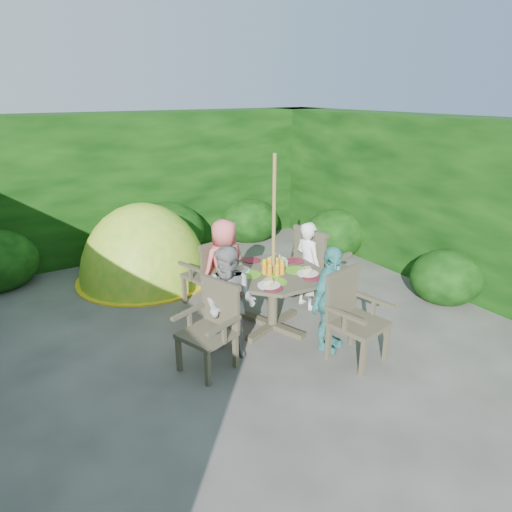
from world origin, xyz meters
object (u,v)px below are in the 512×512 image
garden_chair_left (212,325)px  garden_chair_front (353,315)px  parasol_pole (273,246)px  dome_tent (146,278)px  garden_chair_right (317,263)px  garden_chair_back (209,272)px  child_left (230,303)px  child_back (225,266)px  patio_table (273,281)px  child_front (330,300)px  child_right (308,265)px

garden_chair_left → garden_chair_front: garden_chair_front is taller
parasol_pole → dome_tent: size_ratio=0.90×
parasol_pole → garden_chair_right: parasol_pole is taller
garden_chair_back → parasol_pole: bearing=95.5°
child_left → child_back: bearing=117.8°
garden_chair_front → dome_tent: bearing=98.0°
patio_table → child_front: (0.27, -0.76, -0.01)m
garden_chair_left → garden_chair_front: size_ratio=0.95×
garden_chair_left → child_back: 1.37m
parasol_pole → child_back: bearing=109.8°
child_back → dome_tent: child_back is taller
garden_chair_front → dome_tent: (-1.23, 3.44, -0.52)m
garden_chair_back → child_front: size_ratio=0.74×
parasol_pole → dome_tent: 2.79m
patio_table → child_back: size_ratio=1.29×
garden_chair_front → child_left: 1.37m
garden_chair_left → child_back: bearing=126.2°
garden_chair_left → child_back: child_back is taller
garden_chair_front → child_left: (-1.13, 0.75, 0.12)m
garden_chair_front → child_right: (0.37, 1.30, 0.09)m
garden_chair_back → dome_tent: bearing=-85.9°
child_left → garden_chair_front: bearing=19.4°
dome_tent → patio_table: bearing=-58.8°
parasol_pole → garden_chair_front: (0.38, -1.02, -0.58)m
garden_chair_left → child_back: size_ratio=0.72×
patio_table → garden_chair_right: 1.09m
child_back → dome_tent: (-0.58, 1.66, -0.65)m
child_right → child_left: child_left is taller
garden_chair_right → garden_chair_back: size_ratio=1.12×
patio_table → garden_chair_back: garden_chair_back is taller
patio_table → parasol_pole: size_ratio=0.76×
garden_chair_back → dome_tent: dome_tent is taller
child_back → garden_chair_front: bearing=107.7°
child_right → child_front: (-0.48, -1.02, 0.02)m
dome_tent → child_right: bearing=-41.5°
dome_tent → garden_chair_left: bearing=-82.0°
child_back → patio_table: bearing=107.6°
garden_chair_left → child_right: (1.79, 0.64, 0.11)m
parasol_pole → garden_chair_front: bearing=-69.6°
patio_table → child_left: 0.80m
garden_chair_back → child_back: size_ratio=0.72×
patio_table → garden_chair_front: size_ratio=1.70×
garden_chair_back → child_left: child_left is taller
parasol_pole → patio_table: bearing=32.6°
patio_table → child_front: size_ratio=1.33×
child_back → garden_chair_back: bearing=-71.3°
child_back → child_right: bearing=152.3°
garden_chair_right → dome_tent: bearing=34.5°
garden_chair_back → child_left: (-0.37, -1.30, 0.15)m
parasol_pole → garden_chair_left: parasol_pole is taller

